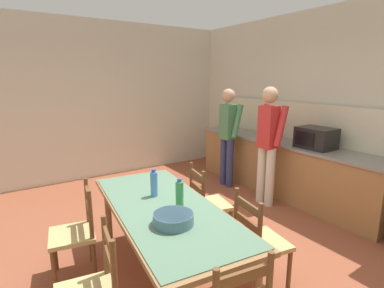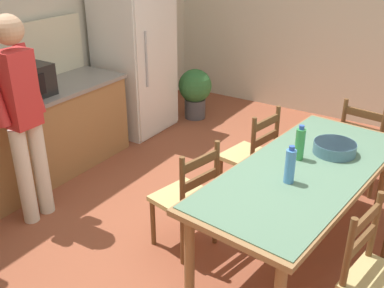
# 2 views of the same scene
# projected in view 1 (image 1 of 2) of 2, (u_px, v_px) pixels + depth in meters

# --- Properties ---
(ground_plane) EXTENTS (8.32, 8.32, 0.00)m
(ground_plane) POSITION_uv_depth(u_px,v_px,m) (191.00, 255.00, 3.24)
(ground_plane) COLOR brown
(wall_back) EXTENTS (6.52, 0.12, 2.90)m
(wall_back) POSITION_uv_depth(u_px,v_px,m) (344.00, 108.00, 4.35)
(wall_back) COLOR beige
(wall_back) RESTS_ON ground
(wall_left) EXTENTS (0.12, 5.20, 2.90)m
(wall_left) POSITION_uv_depth(u_px,v_px,m) (96.00, 101.00, 5.59)
(wall_left) COLOR beige
(wall_left) RESTS_ON ground
(kitchen_counter) EXTENTS (3.42, 0.66, 0.88)m
(kitchen_counter) POSITION_uv_depth(u_px,v_px,m) (281.00, 167.00, 4.92)
(kitchen_counter) COLOR #9E7042
(kitchen_counter) RESTS_ON ground
(counter_splashback) EXTENTS (3.38, 0.03, 0.60)m
(counter_splashback) POSITION_uv_depth(u_px,v_px,m) (297.00, 121.00, 4.92)
(counter_splashback) COLOR beige
(counter_splashback) RESTS_ON kitchen_counter
(microwave) EXTENTS (0.50, 0.39, 0.30)m
(microwave) POSITION_uv_depth(u_px,v_px,m) (316.00, 138.00, 4.29)
(microwave) COLOR black
(microwave) RESTS_ON kitchen_counter
(paper_bag) EXTENTS (0.24, 0.16, 0.36)m
(paper_bag) POSITION_uv_depth(u_px,v_px,m) (265.00, 127.00, 5.06)
(paper_bag) COLOR tan
(paper_bag) RESTS_ON kitchen_counter
(dining_table) EXTENTS (2.12, 1.07, 0.76)m
(dining_table) POSITION_uv_depth(u_px,v_px,m) (164.00, 214.00, 2.70)
(dining_table) COLOR olive
(dining_table) RESTS_ON ground
(bottle_near_centre) EXTENTS (0.07, 0.07, 0.27)m
(bottle_near_centre) POSITION_uv_depth(u_px,v_px,m) (154.00, 184.00, 2.88)
(bottle_near_centre) COLOR #4C8ED6
(bottle_near_centre) RESTS_ON dining_table
(bottle_off_centre) EXTENTS (0.07, 0.07, 0.27)m
(bottle_off_centre) POSITION_uv_depth(u_px,v_px,m) (180.00, 194.00, 2.61)
(bottle_off_centre) COLOR green
(bottle_off_centre) RESTS_ON dining_table
(serving_bowl) EXTENTS (0.32, 0.32, 0.09)m
(serving_bowl) POSITION_uv_depth(u_px,v_px,m) (173.00, 218.00, 2.33)
(serving_bowl) COLOR slate
(serving_bowl) RESTS_ON dining_table
(chair_side_near_left) EXTENTS (0.48, 0.47, 0.91)m
(chair_side_near_left) POSITION_uv_depth(u_px,v_px,m) (76.00, 233.00, 2.83)
(chair_side_near_left) COLOR brown
(chair_side_near_left) RESTS_ON ground
(chair_side_far_right) EXTENTS (0.48, 0.47, 0.91)m
(chair_side_far_right) POSITION_uv_depth(u_px,v_px,m) (259.00, 242.00, 2.67)
(chair_side_far_right) COLOR brown
(chair_side_far_right) RESTS_ON ground
(chair_side_far_left) EXTENTS (0.49, 0.48, 0.91)m
(chair_side_far_left) POSITION_uv_depth(u_px,v_px,m) (207.00, 204.00, 3.47)
(chair_side_far_left) COLOR brown
(chair_side_far_left) RESTS_ON ground
(person_at_sink) EXTENTS (0.43, 0.29, 1.70)m
(person_at_sink) POSITION_uv_depth(u_px,v_px,m) (228.00, 132.00, 5.15)
(person_at_sink) COLOR navy
(person_at_sink) RESTS_ON ground
(person_at_counter) EXTENTS (0.44, 0.30, 1.75)m
(person_at_counter) POSITION_uv_depth(u_px,v_px,m) (268.00, 140.00, 4.37)
(person_at_counter) COLOR silver
(person_at_counter) RESTS_ON ground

